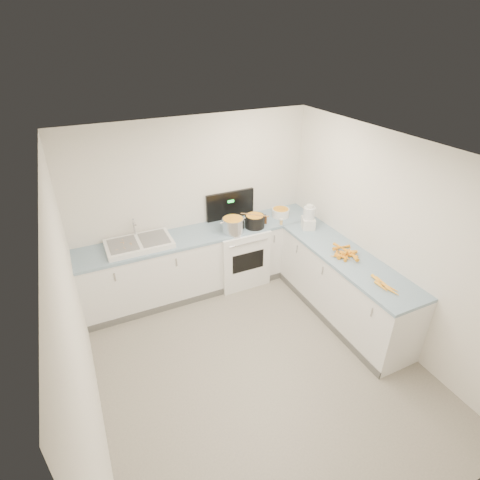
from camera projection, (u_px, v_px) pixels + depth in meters
name	position (u px, v px, depth m)	size (l,w,h in m)	color
floor	(257.00, 363.00, 4.44)	(3.50, 4.00, 0.00)	gray
ceiling	(263.00, 157.00, 3.21)	(3.50, 4.00, 0.00)	silver
wall_back	(195.00, 205.00, 5.40)	(3.50, 2.50, 0.00)	silver
wall_front	(415.00, 450.00, 2.25)	(3.50, 2.50, 0.00)	silver
wall_left	(77.00, 328.00, 3.17)	(4.00, 2.50, 0.00)	silver
wall_right	(389.00, 241.00, 4.48)	(4.00, 2.50, 0.00)	silver
counter_back	(204.00, 260.00, 5.55)	(3.50, 0.62, 0.94)	white
counter_right	(344.00, 286.00, 4.98)	(0.62, 2.20, 0.94)	white
stove	(238.00, 252.00, 5.74)	(0.76, 0.65, 1.36)	white
sink	(139.00, 244.00, 4.96)	(0.86, 0.52, 0.31)	white
steel_pot	(233.00, 226.00, 5.29)	(0.31, 0.31, 0.23)	silver
black_pot	(255.00, 222.00, 5.43)	(0.28, 0.28, 0.20)	black
wooden_spoon	(255.00, 215.00, 5.37)	(0.02, 0.02, 0.42)	#AD7A47
mixing_bowl	(281.00, 213.00, 5.74)	(0.27, 0.27, 0.12)	white
extract_bottle	(266.00, 220.00, 5.54)	(0.04, 0.04, 0.11)	#593319
spice_jar	(281.00, 222.00, 5.51)	(0.04, 0.04, 0.08)	#E5B266
food_processor	(309.00, 218.00, 5.36)	(0.25, 0.27, 0.36)	white
carrot_pile	(345.00, 253.00, 4.77)	(0.40, 0.45, 0.09)	#FFA11F
peeled_carrots	(384.00, 285.00, 4.19)	(0.14, 0.42, 0.04)	#FFA526
peelings	(124.00, 245.00, 4.86)	(0.23, 0.28, 0.01)	tan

